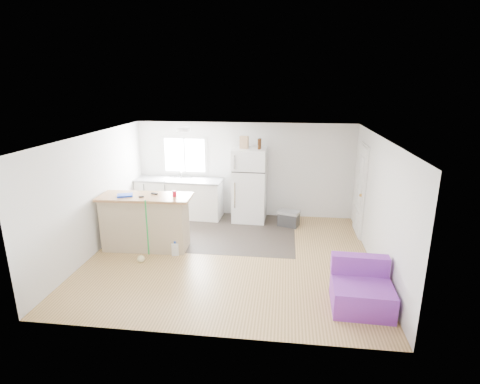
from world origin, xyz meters
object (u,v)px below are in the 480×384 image
(peninsula, at_px, (146,222))
(purple_seat, at_px, (361,290))
(cooler, at_px, (289,218))
(cleaner_jug, at_px, (175,249))
(kitchen_cabinets, at_px, (180,197))
(bottle_left, at_px, (259,144))
(red_cup, at_px, (174,194))
(refrigerator, at_px, (250,185))
(mop, at_px, (143,250))
(cardboard_box, at_px, (244,142))
(blue_tray, at_px, (125,195))
(bottle_right, at_px, (260,144))

(peninsula, bearing_deg, purple_seat, -24.39)
(cooler, bearing_deg, cleaner_jug, -121.36)
(kitchen_cabinets, relative_size, bottle_left, 9.03)
(kitchen_cabinets, xyz_separation_m, red_cup, (0.48, -1.98, 0.70))
(cleaner_jug, bearing_deg, cooler, 30.54)
(refrigerator, relative_size, cleaner_jug, 5.97)
(mop, xyz_separation_m, cardboard_box, (1.69, 2.50, 1.74))
(peninsula, distance_m, bottle_left, 3.17)
(blue_tray, bearing_deg, mop, -46.26)
(cooler, bearing_deg, refrigerator, -178.57)
(mop, bearing_deg, bottle_right, 28.02)
(kitchen_cabinets, xyz_separation_m, bottle_left, (2.04, -0.17, 1.44))
(purple_seat, relative_size, blue_tray, 3.06)
(purple_seat, bearing_deg, bottle_right, 119.32)
(bottle_right, bearing_deg, cleaner_jug, -124.73)
(peninsula, distance_m, cooler, 3.40)
(red_cup, height_order, bottle_right, bottle_right)
(cleaner_jug, relative_size, bottle_left, 1.22)
(kitchen_cabinets, distance_m, cardboard_box, 2.23)
(kitchen_cabinets, xyz_separation_m, bottle_right, (2.05, -0.07, 1.44))
(blue_tray, bearing_deg, peninsula, 12.52)
(cooler, height_order, cardboard_box, cardboard_box)
(red_cup, height_order, cardboard_box, cardboard_box)
(purple_seat, height_order, cardboard_box, cardboard_box)
(cooler, xyz_separation_m, blue_tray, (-3.31, -1.72, 0.97))
(cleaner_jug, xyz_separation_m, bottle_left, (1.51, 2.09, 1.82))
(red_cup, bearing_deg, kitchen_cabinets, 103.74)
(cleaner_jug, relative_size, blue_tray, 1.02)
(bottle_left, bearing_deg, peninsula, -140.22)
(cooler, height_order, bottle_left, bottle_left)
(cooler, relative_size, blue_tray, 1.91)
(kitchen_cabinets, height_order, mop, kitchen_cabinets)
(purple_seat, xyz_separation_m, cleaner_jug, (-3.36, 1.39, -0.13))
(cleaner_jug, height_order, bottle_left, bottle_left)
(peninsula, bearing_deg, cleaner_jug, -23.34)
(kitchen_cabinets, relative_size, red_cup, 18.81)
(bottle_left, distance_m, bottle_right, 0.10)
(cardboard_box, bearing_deg, peninsula, -134.02)
(blue_tray, bearing_deg, cooler, 27.43)
(peninsula, relative_size, cleaner_jug, 6.19)
(purple_seat, relative_size, red_cup, 7.65)
(red_cup, bearing_deg, refrigerator, 55.34)
(cleaner_jug, height_order, bottle_right, bottle_right)
(cleaner_jug, bearing_deg, cardboard_box, 52.57)
(refrigerator, xyz_separation_m, bottle_right, (0.24, -0.02, 1.04))
(red_cup, bearing_deg, cleaner_jug, -80.23)
(red_cup, xyz_separation_m, blue_tray, (-1.00, -0.10, -0.04))
(kitchen_cabinets, xyz_separation_m, peninsula, (-0.15, -2.00, 0.07))
(cleaner_jug, relative_size, cardboard_box, 1.02)
(refrigerator, height_order, cardboard_box, cardboard_box)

